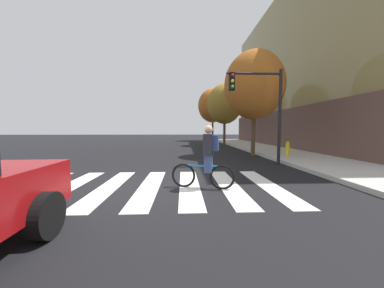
{
  "coord_description": "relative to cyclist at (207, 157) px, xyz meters",
  "views": [
    {
      "loc": [
        0.92,
        -5.66,
        1.58
      ],
      "look_at": [
        1.25,
        1.8,
        1.05
      ],
      "focal_mm": 19.32,
      "sensor_mm": 36.0,
      "label": 1
    }
  ],
  "objects": [
    {
      "name": "ground_plane",
      "position": [
        -1.56,
        0.26,
        -0.84
      ],
      "size": [
        120.0,
        120.0,
        0.0
      ],
      "primitive_type": "plane",
      "color": "black"
    },
    {
      "name": "crosswalk_stripes",
      "position": [
        -2.12,
        0.26,
        -0.84
      ],
      "size": [
        8.28,
        3.79,
        0.01
      ],
      "color": "silver",
      "rests_on": "ground"
    },
    {
      "name": "cyclist",
      "position": [
        0.0,
        0.0,
        0.0
      ],
      "size": [
        1.67,
        0.5,
        1.69
      ],
      "color": "black",
      "rests_on": "ground"
    },
    {
      "name": "traffic_light_near",
      "position": [
        2.81,
        3.6,
        2.02
      ],
      "size": [
        2.47,
        0.28,
        4.2
      ],
      "color": "black",
      "rests_on": "ground"
    },
    {
      "name": "fire_hydrant",
      "position": [
        5.08,
        5.59,
        -0.31
      ],
      "size": [
        0.33,
        0.22,
        0.78
      ],
      "color": "gold",
      "rests_on": "sidewalk"
    },
    {
      "name": "street_tree_near",
      "position": [
        3.57,
        6.8,
        3.34
      ],
      "size": [
        3.49,
        3.49,
        6.2
      ],
      "color": "#4C3823",
      "rests_on": "ground"
    },
    {
      "name": "street_tree_mid",
      "position": [
        3.44,
        14.79,
        3.23
      ],
      "size": [
        3.39,
        3.39,
        6.03
      ],
      "color": "#4C3823",
      "rests_on": "ground"
    },
    {
      "name": "street_tree_far",
      "position": [
        3.54,
        23.51,
        4.07
      ],
      "size": [
        4.09,
        4.09,
        7.28
      ],
      "color": "#4C3823",
      "rests_on": "ground"
    },
    {
      "name": "corner_building",
      "position": [
        16.86,
        12.93,
        5.77
      ],
      "size": [
        18.75,
        22.94,
        13.32
      ],
      "color": "brown",
      "rests_on": "ground"
    }
  ]
}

